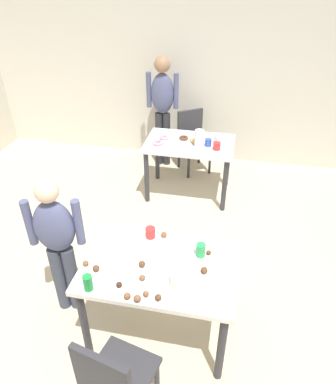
# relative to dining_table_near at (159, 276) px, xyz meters

# --- Properties ---
(ground_plane) EXTENTS (6.40, 6.40, 0.00)m
(ground_plane) POSITION_rel_dining_table_near_xyz_m (-0.14, 0.09, -0.64)
(ground_plane) COLOR beige
(wall_back) EXTENTS (6.40, 0.10, 2.60)m
(wall_back) POSITION_rel_dining_table_near_xyz_m (-0.14, 3.29, 0.66)
(wall_back) COLOR beige
(wall_back) RESTS_ON ground_plane
(dining_table_near) EXTENTS (1.16, 0.75, 0.75)m
(dining_table_near) POSITION_rel_dining_table_near_xyz_m (0.00, 0.00, 0.00)
(dining_table_near) COLOR silver
(dining_table_near) RESTS_ON ground_plane
(dining_table_far) EXTENTS (1.09, 0.71, 0.75)m
(dining_table_far) POSITION_rel_dining_table_near_xyz_m (-0.10, 2.15, -0.01)
(dining_table_far) COLOR silver
(dining_table_far) RESTS_ON ground_plane
(chair_near_table) EXTENTS (0.48, 0.48, 0.87)m
(chair_near_table) POSITION_rel_dining_table_near_xyz_m (-0.12, -0.75, -0.15)
(chair_near_table) COLOR #2D2D33
(chair_near_table) RESTS_ON ground_plane
(chair_far_table) EXTENTS (0.56, 0.56, 0.87)m
(chair_far_table) POSITION_rel_dining_table_near_xyz_m (-0.16, 2.85, -0.15)
(chair_far_table) COLOR #2D2D33
(chair_far_table) RESTS_ON ground_plane
(person_girl_near) EXTENTS (0.45, 0.27, 1.34)m
(person_girl_near) POSITION_rel_dining_table_near_xyz_m (-0.86, 0.09, 0.15)
(person_girl_near) COLOR #383D4C
(person_girl_near) RESTS_ON ground_plane
(person_adult_far) EXTENTS (0.45, 0.22, 1.59)m
(person_adult_far) POSITION_rel_dining_table_near_xyz_m (-0.61, 2.89, 0.32)
(person_adult_far) COLOR #28282D
(person_adult_far) RESTS_ON ground_plane
(mixing_bowl) EXTENTS (0.21, 0.21, 0.09)m
(mixing_bowl) POSITION_rel_dining_table_near_xyz_m (0.22, -0.13, 0.15)
(mixing_bowl) COLOR white
(mixing_bowl) RESTS_ON dining_table_near
(soda_can) EXTENTS (0.07, 0.07, 0.12)m
(soda_can) POSITION_rel_dining_table_near_xyz_m (-0.43, -0.31, 0.17)
(soda_can) COLOR #198438
(soda_can) RESTS_ON dining_table_near
(fork_near) EXTENTS (0.17, 0.02, 0.01)m
(fork_near) POSITION_rel_dining_table_near_xyz_m (0.43, -0.24, 0.11)
(fork_near) COLOR silver
(fork_near) RESTS_ON dining_table_near
(cup_near_0) EXTENTS (0.07, 0.07, 0.11)m
(cup_near_0) POSITION_rel_dining_table_near_xyz_m (0.29, 0.18, 0.16)
(cup_near_0) COLOR green
(cup_near_0) RESTS_ON dining_table_near
(cup_near_1) EXTENTS (0.08, 0.08, 0.09)m
(cup_near_1) POSITION_rel_dining_table_near_xyz_m (-0.14, 0.31, 0.15)
(cup_near_1) COLOR red
(cup_near_1) RESTS_ON dining_table_near
(cake_ball_0) EXTENTS (0.05, 0.05, 0.05)m
(cake_ball_0) POSITION_rel_dining_table_near_xyz_m (-0.15, -0.34, 0.13)
(cake_ball_0) COLOR brown
(cake_ball_0) RESTS_ON dining_table_near
(cake_ball_1) EXTENTS (0.05, 0.05, 0.05)m
(cake_ball_1) POSITION_rel_dining_table_near_xyz_m (-0.04, 0.33, 0.13)
(cake_ball_1) COLOR brown
(cake_ball_1) RESTS_ON dining_table_near
(cake_ball_2) EXTENTS (0.05, 0.05, 0.05)m
(cake_ball_2) POSITION_rel_dining_table_near_xyz_m (0.34, -0.00, 0.13)
(cake_ball_2) COLOR brown
(cake_ball_2) RESTS_ON dining_table_near
(cake_ball_3) EXTENTS (0.05, 0.05, 0.05)m
(cake_ball_3) POSITION_rel_dining_table_near_xyz_m (0.06, -0.31, 0.13)
(cake_ball_3) COLOR brown
(cake_ball_3) RESTS_ON dining_table_near
(cake_ball_4) EXTENTS (0.04, 0.04, 0.04)m
(cake_ball_4) POSITION_rel_dining_table_near_xyz_m (-0.03, -0.29, 0.13)
(cake_ball_4) COLOR brown
(cake_ball_4) RESTS_ON dining_table_near
(cake_ball_5) EXTENTS (0.05, 0.05, 0.05)m
(cake_ball_5) POSITION_rel_dining_table_near_xyz_m (-0.44, -0.14, 0.13)
(cake_ball_5) COLOR brown
(cake_ball_5) RESTS_ON dining_table_near
(cake_ball_6) EXTENTS (0.05, 0.05, 0.05)m
(cake_ball_6) POSITION_rel_dining_table_near_xyz_m (-0.07, -0.35, 0.13)
(cake_ball_6) COLOR brown
(cake_ball_6) RESTS_ON dining_table_near
(cake_ball_7) EXTENTS (0.04, 0.04, 0.04)m
(cake_ball_7) POSITION_rel_dining_table_near_xyz_m (0.35, 0.20, 0.12)
(cake_ball_7) COLOR brown
(cake_ball_7) RESTS_ON dining_table_near
(cake_ball_8) EXTENTS (0.04, 0.04, 0.04)m
(cake_ball_8) POSITION_rel_dining_table_near_xyz_m (-0.09, -0.16, 0.13)
(cake_ball_8) COLOR brown
(cake_ball_8) RESTS_ON dining_table_near
(cake_ball_9) EXTENTS (0.04, 0.04, 0.04)m
(cake_ball_9) POSITION_rel_dining_table_near_xyz_m (-0.23, -0.25, 0.13)
(cake_ball_9) COLOR #3D2319
(cake_ball_9) RESTS_ON dining_table_near
(cake_ball_10) EXTENTS (0.05, 0.05, 0.05)m
(cake_ball_10) POSITION_rel_dining_table_near_xyz_m (-0.12, -0.03, 0.13)
(cake_ball_10) COLOR brown
(cake_ball_10) RESTS_ON dining_table_near
(cake_ball_11) EXTENTS (0.04, 0.04, 0.04)m
(cake_ball_11) POSITION_rel_dining_table_near_xyz_m (-0.54, -0.10, 0.13)
(cake_ball_11) COLOR brown
(cake_ball_11) RESTS_ON dining_table_near
(pitcher_far) EXTENTS (0.11, 0.11, 0.22)m
(pitcher_far) POSITION_rel_dining_table_near_xyz_m (0.03, 2.04, 0.21)
(pitcher_far) COLOR white
(pitcher_far) RESTS_ON dining_table_far
(cup_far_0) EXTENTS (0.09, 0.09, 0.10)m
(cup_far_0) POSITION_rel_dining_table_near_xyz_m (-0.25, 1.89, 0.16)
(cup_far_0) COLOR white
(cup_far_0) RESTS_ON dining_table_far
(cup_far_1) EXTENTS (0.09, 0.09, 0.09)m
(cup_far_1) POSITION_rel_dining_table_near_xyz_m (0.24, 2.02, 0.15)
(cup_far_1) COLOR red
(cup_far_1) RESTS_ON dining_table_far
(cup_far_2) EXTENTS (0.09, 0.09, 0.10)m
(cup_far_2) POSITION_rel_dining_table_near_xyz_m (0.24, 2.20, 0.16)
(cup_far_2) COLOR white
(cup_far_2) RESTS_ON dining_table_far
(cup_far_3) EXTENTS (0.08, 0.08, 0.09)m
(cup_far_3) POSITION_rel_dining_table_near_xyz_m (0.13, 2.09, 0.15)
(cup_far_3) COLOR #3351B2
(cup_far_3) RESTS_ON dining_table_far
(donut_far_0) EXTENTS (0.12, 0.12, 0.03)m
(donut_far_0) POSITION_rel_dining_table_near_xyz_m (-0.19, 2.22, 0.12)
(donut_far_0) COLOR brown
(donut_far_0) RESTS_ON dining_table_far
(donut_far_1) EXTENTS (0.14, 0.14, 0.04)m
(donut_far_1) POSITION_rel_dining_table_near_xyz_m (-0.48, 2.02, 0.13)
(donut_far_1) COLOR pink
(donut_far_1) RESTS_ON dining_table_far
(donut_far_2) EXTENTS (0.12, 0.12, 0.03)m
(donut_far_2) POSITION_rel_dining_table_near_xyz_m (0.07, 2.26, 0.12)
(donut_far_2) COLOR white
(donut_far_2) RESTS_ON dining_table_far
(donut_far_3) EXTENTS (0.11, 0.11, 0.03)m
(donut_far_3) POSITION_rel_dining_table_near_xyz_m (-0.44, 2.19, 0.12)
(donut_far_3) COLOR pink
(donut_far_3) RESTS_ON dining_table_far
(donut_far_4) EXTENTS (0.13, 0.13, 0.04)m
(donut_far_4) POSITION_rel_dining_table_near_xyz_m (-0.04, 2.17, 0.12)
(donut_far_4) COLOR gold
(donut_far_4) RESTS_ON dining_table_far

